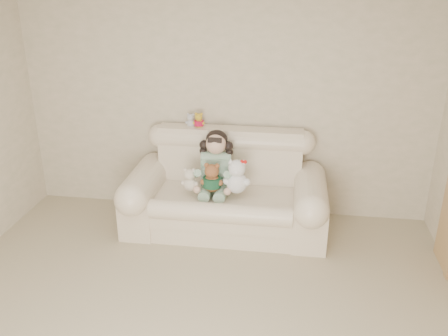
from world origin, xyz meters
The scene contains 8 objects.
wall_back centered at (0.00, 2.50, 1.30)m, with size 4.50×4.50×0.00m, color beige.
sofa centered at (0.07, 2.00, 0.52)m, with size 2.10×0.95×1.03m, color beige, non-canonical shape.
seated_child centered at (-0.04, 2.08, 0.75)m, with size 0.40×0.49×0.67m, color #2A7141, non-canonical shape.
brown_teddy centered at (-0.05, 1.86, 0.68)m, with size 0.23×0.18×0.36m, color brown, non-canonical shape.
white_cat centered at (0.20, 1.87, 0.72)m, with size 0.28×0.21×0.43m, color white, non-canonical shape.
cream_teddy centered at (-0.28, 1.85, 0.64)m, with size 0.18×0.14×0.29m, color beige, non-canonical shape.
yellow_mini_bear centered at (-0.27, 2.36, 1.11)m, with size 0.13×0.10×0.20m, color yellow, non-canonical shape.
grey_mini_plush centered at (-0.37, 2.38, 1.10)m, with size 0.12×0.09×0.18m, color silver, non-canonical shape.
Camera 1 is at (0.72, -2.54, 2.58)m, focal length 38.54 mm.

